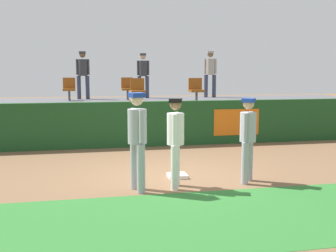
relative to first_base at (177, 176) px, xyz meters
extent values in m
plane|color=brown|center=(-0.17, 0.19, -0.04)|extent=(60.00, 60.00, 0.00)
cube|color=#2D722D|center=(-0.17, -2.53, -0.04)|extent=(18.00, 2.80, 0.01)
cube|color=white|center=(0.00, 0.00, 0.00)|extent=(0.40, 0.40, 0.08)
cylinder|color=white|center=(-0.16, -0.60, 0.39)|extent=(0.15, 0.15, 0.87)
cylinder|color=white|center=(-0.26, -0.90, 0.39)|extent=(0.15, 0.15, 0.87)
cylinder|color=white|center=(-0.21, -0.75, 1.14)|extent=(0.43, 0.43, 0.61)
sphere|color=#8C6647|center=(-0.21, -0.75, 1.62)|extent=(0.23, 0.23, 0.23)
cube|color=black|center=(-0.21, -0.75, 1.69)|extent=(0.30, 0.30, 0.08)
cylinder|color=white|center=(-0.15, -0.56, 1.16)|extent=(0.09, 0.09, 0.57)
cylinder|color=white|center=(-0.28, -0.95, 1.16)|extent=(0.09, 0.09, 0.57)
ellipsoid|color=brown|center=(-0.05, -0.59, 0.91)|extent=(0.18, 0.23, 0.28)
cylinder|color=#9EA3AD|center=(-1.01, -0.66, 0.42)|extent=(0.16, 0.16, 0.93)
cylinder|color=#9EA3AD|center=(-0.93, -0.99, 0.42)|extent=(0.16, 0.16, 0.93)
cylinder|color=#9EA3AD|center=(-0.97, -0.82, 1.22)|extent=(0.44, 0.44, 0.65)
sphere|color=beige|center=(-0.97, -0.82, 1.73)|extent=(0.24, 0.24, 0.24)
cube|color=#193899|center=(-0.97, -0.82, 1.81)|extent=(0.31, 0.31, 0.08)
cylinder|color=#9EA3AD|center=(-1.03, -0.61, 1.24)|extent=(0.09, 0.09, 0.61)
cylinder|color=#9EA3AD|center=(-0.92, -1.03, 1.24)|extent=(0.09, 0.09, 0.61)
cylinder|color=#9EA3AD|center=(1.42, -0.54, 0.39)|extent=(0.15, 0.15, 0.86)
cylinder|color=#9EA3AD|center=(1.23, -0.78, 0.39)|extent=(0.15, 0.15, 0.86)
cylinder|color=#9EA3AD|center=(1.33, -0.66, 1.12)|extent=(0.47, 0.47, 0.60)
sphere|color=tan|center=(1.33, -0.66, 1.59)|extent=(0.22, 0.22, 0.22)
cube|color=#193899|center=(1.33, -0.66, 1.66)|extent=(0.33, 0.33, 0.08)
cylinder|color=#9EA3AD|center=(1.45, -0.51, 1.14)|extent=(0.09, 0.09, 0.57)
cylinder|color=#9EA3AD|center=(1.20, -0.82, 1.14)|extent=(0.09, 0.09, 0.57)
cube|color=#19471E|center=(-0.17, 3.90, 0.65)|extent=(18.00, 0.24, 1.38)
cube|color=orange|center=(2.79, 3.78, 0.65)|extent=(1.50, 0.02, 0.83)
cube|color=#59595E|center=(-0.17, 6.47, 0.57)|extent=(18.00, 4.80, 1.22)
cylinder|color=#4C4C51|center=(-0.30, 7.07, 1.38)|extent=(0.08, 0.08, 0.40)
cube|color=#8C4714|center=(-0.30, 7.07, 1.58)|extent=(0.44, 0.44, 0.08)
cube|color=#8C4714|center=(-0.30, 7.26, 1.82)|extent=(0.44, 0.06, 0.40)
cylinder|color=#4C4C51|center=(1.89, 5.27, 1.38)|extent=(0.08, 0.08, 0.40)
cube|color=#8C4714|center=(1.89, 5.27, 1.58)|extent=(0.48, 0.44, 0.08)
cube|color=#8C4714|center=(1.89, 5.46, 1.82)|extent=(0.48, 0.06, 0.40)
cylinder|color=#4C4C51|center=(-2.44, 7.07, 1.38)|extent=(0.08, 0.08, 0.40)
cube|color=#8C4714|center=(-2.44, 7.07, 1.58)|extent=(0.45, 0.44, 0.08)
cube|color=#8C4714|center=(-2.44, 7.26, 1.82)|extent=(0.45, 0.06, 0.40)
cylinder|color=#4C4C51|center=(-0.14, 5.27, 1.38)|extent=(0.08, 0.08, 0.40)
cube|color=#8C4714|center=(-0.14, 5.27, 1.58)|extent=(0.47, 0.44, 0.08)
cube|color=#8C4714|center=(-0.14, 5.46, 1.82)|extent=(0.47, 0.06, 0.40)
cylinder|color=#33384C|center=(-1.77, 7.84, 1.63)|extent=(0.15, 0.15, 0.90)
cylinder|color=#33384C|center=(-2.09, 7.85, 1.63)|extent=(0.15, 0.15, 0.90)
cylinder|color=#333338|center=(-1.93, 7.85, 2.39)|extent=(0.36, 0.36, 0.63)
sphere|color=brown|center=(-1.93, 7.85, 2.89)|extent=(0.23, 0.23, 0.23)
cube|color=#333338|center=(-1.93, 7.85, 2.96)|extent=(0.25, 0.25, 0.08)
cylinder|color=#333338|center=(-1.72, 7.84, 2.41)|extent=(0.09, 0.09, 0.59)
cylinder|color=#333338|center=(-2.14, 7.86, 2.41)|extent=(0.09, 0.09, 0.59)
cylinder|color=#33384C|center=(0.61, 8.09, 1.62)|extent=(0.15, 0.15, 0.88)
cylinder|color=#33384C|center=(0.29, 8.13, 1.62)|extent=(0.15, 0.15, 0.88)
cylinder|color=#333338|center=(0.45, 8.11, 2.36)|extent=(0.37, 0.37, 0.62)
sphere|color=tan|center=(0.45, 8.11, 2.85)|extent=(0.23, 0.23, 0.23)
cube|color=#333338|center=(0.45, 8.11, 2.92)|extent=(0.27, 0.27, 0.08)
cylinder|color=#333338|center=(0.65, 8.09, 2.38)|extent=(0.09, 0.09, 0.58)
cylinder|color=#333338|center=(0.24, 8.13, 2.38)|extent=(0.09, 0.09, 0.58)
cylinder|color=#33384C|center=(3.39, 7.96, 1.64)|extent=(0.16, 0.16, 0.93)
cylinder|color=#33384C|center=(3.06, 8.03, 1.64)|extent=(0.16, 0.16, 0.93)
cylinder|color=#A5998C|center=(3.22, 7.99, 2.44)|extent=(0.43, 0.43, 0.65)
sphere|color=brown|center=(3.22, 7.99, 2.95)|extent=(0.24, 0.24, 0.24)
cube|color=#A5998C|center=(3.22, 7.99, 3.03)|extent=(0.30, 0.30, 0.08)
cylinder|color=#A5998C|center=(3.44, 7.95, 2.46)|extent=(0.09, 0.09, 0.61)
cylinder|color=#A5998C|center=(3.01, 8.04, 2.46)|extent=(0.09, 0.09, 0.61)
camera|label=1|loc=(-1.97, -8.54, 2.24)|focal=44.32mm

